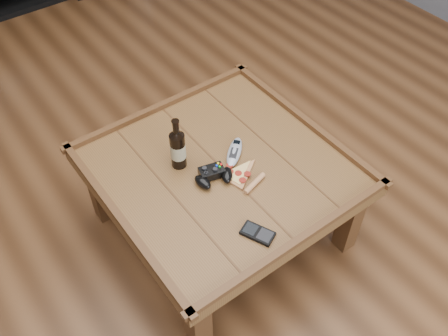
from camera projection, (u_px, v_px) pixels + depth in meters
ground at (222, 228)px, 2.47m from camera, size 6.00×6.00×0.00m
coffee_table at (221, 176)px, 2.18m from camera, size 1.03×1.03×0.48m
beer_bottle at (178, 148)px, 2.07m from camera, size 0.07×0.07×0.25m
game_controller at (214, 176)px, 2.07m from camera, size 0.18×0.14×0.05m
pizza_slice at (241, 176)px, 2.09m from camera, size 0.19×0.25×0.02m
smartphone at (258, 233)px, 1.90m from camera, size 0.11×0.14×0.02m
remote_control at (234, 152)px, 2.18m from camera, size 0.18×0.17×0.03m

